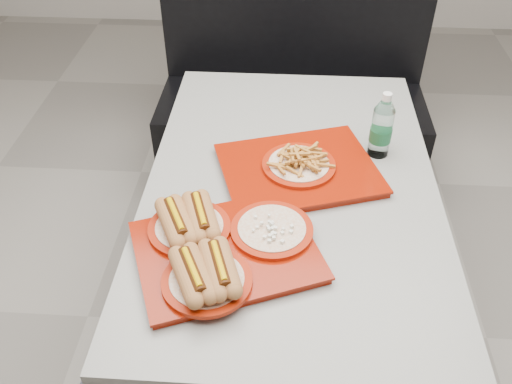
# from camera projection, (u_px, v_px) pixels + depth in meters

# --- Properties ---
(ground) EXTENTS (6.00, 6.00, 0.00)m
(ground) POSITION_uv_depth(u_px,v_px,m) (284.00, 327.00, 2.17)
(ground) COLOR gray
(ground) RESTS_ON ground
(diner_table) EXTENTS (0.92, 1.42, 0.75)m
(diner_table) POSITION_uv_depth(u_px,v_px,m) (290.00, 221.00, 1.79)
(diner_table) COLOR black
(diner_table) RESTS_ON ground
(booth_bench) EXTENTS (1.30, 0.57, 1.35)m
(booth_bench) POSITION_uv_depth(u_px,v_px,m) (292.00, 100.00, 2.74)
(booth_bench) COLOR black
(booth_bench) RESTS_ON ground
(tray_near) EXTENTS (0.57, 0.51, 0.10)m
(tray_near) POSITION_uv_depth(u_px,v_px,m) (218.00, 246.00, 1.42)
(tray_near) COLOR maroon
(tray_near) RESTS_ON diner_table
(tray_far) EXTENTS (0.57, 0.50, 0.09)m
(tray_far) POSITION_uv_depth(u_px,v_px,m) (299.00, 167.00, 1.70)
(tray_far) COLOR maroon
(tray_far) RESTS_ON diner_table
(water_bottle) EXTENTS (0.07, 0.07, 0.23)m
(water_bottle) POSITION_uv_depth(u_px,v_px,m) (382.00, 129.00, 1.74)
(water_bottle) COLOR silver
(water_bottle) RESTS_ON diner_table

